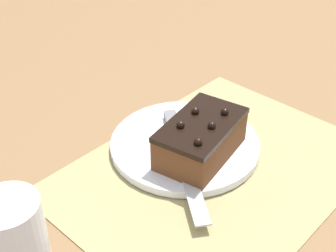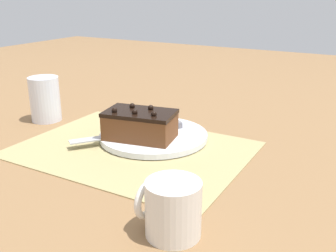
{
  "view_description": "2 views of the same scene",
  "coord_description": "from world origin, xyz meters",
  "px_view_note": "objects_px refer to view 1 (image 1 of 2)",
  "views": [
    {
      "loc": [
        0.44,
        0.31,
        0.46
      ],
      "look_at": [
        0.02,
        -0.08,
        0.05
      ],
      "focal_mm": 50.0,
      "sensor_mm": 36.0,
      "label": 1
    },
    {
      "loc": [
        -0.43,
        0.62,
        0.31
      ],
      "look_at": [
        -0.05,
        -0.06,
        0.04
      ],
      "focal_mm": 42.0,
      "sensor_mm": 36.0,
      "label": 2
    }
  ],
  "objects_px": {
    "chocolate_cake": "(199,140)",
    "cake_plate": "(185,144)",
    "drinking_glass": "(14,240)",
    "serving_knife": "(179,143)"
  },
  "relations": [
    {
      "from": "cake_plate",
      "to": "chocolate_cake",
      "type": "relative_size",
      "value": 1.49
    },
    {
      "from": "chocolate_cake",
      "to": "serving_knife",
      "type": "distance_m",
      "value": 0.04
    },
    {
      "from": "chocolate_cake",
      "to": "drinking_glass",
      "type": "relative_size",
      "value": 1.43
    },
    {
      "from": "chocolate_cake",
      "to": "serving_knife",
      "type": "xyz_separation_m",
      "value": [
        0.0,
        -0.04,
        -0.02
      ]
    },
    {
      "from": "drinking_glass",
      "to": "serving_knife",
      "type": "bearing_deg",
      "value": -177.28
    },
    {
      "from": "cake_plate",
      "to": "chocolate_cake",
      "type": "height_order",
      "value": "chocolate_cake"
    },
    {
      "from": "chocolate_cake",
      "to": "cake_plate",
      "type": "bearing_deg",
      "value": -109.7
    },
    {
      "from": "chocolate_cake",
      "to": "drinking_glass",
      "type": "distance_m",
      "value": 0.29
    },
    {
      "from": "chocolate_cake",
      "to": "serving_knife",
      "type": "bearing_deg",
      "value": -85.77
    },
    {
      "from": "drinking_glass",
      "to": "chocolate_cake",
      "type": "bearing_deg",
      "value": 175.45
    }
  ]
}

